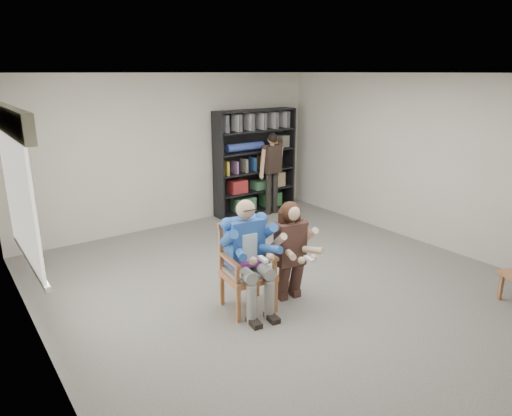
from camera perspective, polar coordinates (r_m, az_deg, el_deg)
room_shell at (r=5.72m, az=5.14°, el=2.29°), size 6.00×7.00×2.80m
floor at (r=6.22m, az=4.80°, el=-10.31°), size 6.00×7.00×0.01m
window_left at (r=5.37m, az=-27.40°, el=2.02°), size 0.16×2.00×1.75m
armchair at (r=5.55m, az=-1.01°, el=-7.53°), size 0.70×0.68×1.08m
seated_man at (r=5.49m, az=-1.02°, el=-6.00°), size 0.71×0.91×1.40m
kneeling_woman at (r=5.75m, az=4.45°, el=-5.60°), size 0.65×0.93×1.28m
bookshelf at (r=9.35m, az=-0.09°, el=5.79°), size 1.80×0.38×2.10m
standing_man at (r=9.24m, az=1.99°, el=4.26°), size 0.53×0.31×1.66m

